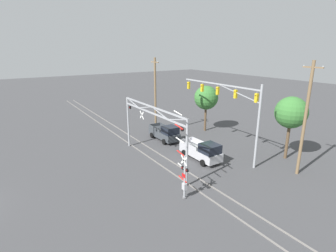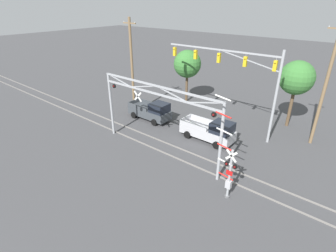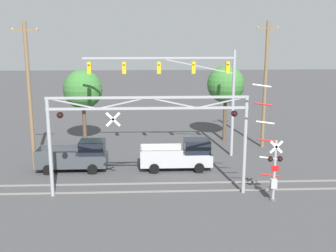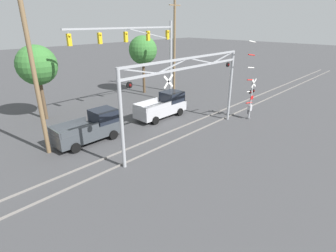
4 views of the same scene
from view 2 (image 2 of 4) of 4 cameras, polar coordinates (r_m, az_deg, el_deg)
rail_track_near at (r=23.04m, az=-1.73°, el=-5.45°), size 80.00×0.08×0.10m
rail_track_far at (r=23.99m, az=0.52°, el=-4.07°), size 80.00×0.08×0.10m
crossing_gantry at (r=20.95m, az=-2.43°, el=4.32°), size 11.90×0.27×6.08m
crossing_signal_mast at (r=17.47m, az=13.00°, el=-9.33°), size 1.97×0.35×6.95m
traffic_signal_span at (r=25.15m, az=16.02°, el=10.98°), size 11.70×0.39×8.39m
pickup_truck_lead at (r=24.64m, az=9.19°, el=-1.03°), size 5.13×2.14×2.16m
pickup_truck_following at (r=28.73m, az=-3.60°, el=3.25°), size 4.95×2.14×2.16m
utility_pole_left at (r=29.80m, az=-7.85°, el=12.70°), size 1.80×0.28×10.44m
utility_pole_right at (r=25.89m, az=31.05°, el=7.47°), size 1.80×0.28×10.61m
background_tree_beyond_span at (r=28.78m, az=26.23°, el=9.33°), size 3.34×3.34×6.82m
background_tree_far_left_verge at (r=33.21m, az=4.24°, el=13.28°), size 3.38×3.38×6.56m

